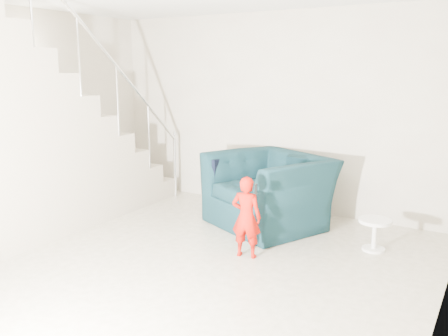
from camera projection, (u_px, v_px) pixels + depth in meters
The scene contains 10 objects.
floor at pixel (147, 275), 4.54m from camera, with size 5.50×5.50×0.00m, color gray.
back_wall at pixel (272, 112), 6.58m from camera, with size 5.00×5.00×0.00m, color #AA9C8A.
right_wall at pixel (445, 163), 3.01m from camera, with size 5.50×5.50×0.00m, color #AA9C8A.
armchair at pixel (269, 191), 5.92m from camera, with size 1.37×1.20×0.89m, color black.
toddler at pixel (246, 217), 4.91m from camera, with size 0.32×0.21×0.86m, color #A11105.
side_table at pixel (375, 230), 5.12m from camera, with size 0.35×0.35×0.35m.
staircase at pixel (47, 151), 5.81m from camera, with size 1.02×3.03×3.62m.
cushion at pixel (302, 169), 6.02m from camera, with size 0.36×0.10×0.35m, color black.
throw at pixel (223, 177), 6.15m from camera, with size 0.05×0.47×0.52m, color black.
phone at pixel (256, 189), 4.77m from camera, with size 0.02×0.05×0.10m, color black.
Camera 1 is at (2.80, -3.26, 1.94)m, focal length 38.00 mm.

